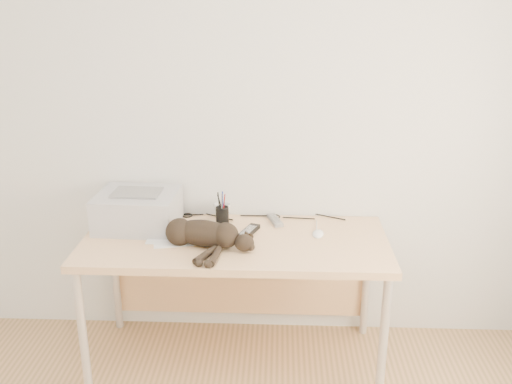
{
  "coord_description": "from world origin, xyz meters",
  "views": [
    {
      "loc": [
        0.23,
        -1.33,
        1.97
      ],
      "look_at": [
        0.11,
        1.34,
        1.02
      ],
      "focal_mm": 40.0,
      "sensor_mm": 36.0,
      "label": 1
    }
  ],
  "objects_px": {
    "mouse": "(318,232)",
    "mug": "(222,211)",
    "printer": "(138,210)",
    "pen_cup": "(222,215)",
    "cat": "(200,235)",
    "desk": "(237,255)"
  },
  "relations": [
    {
      "from": "desk",
      "to": "pen_cup",
      "type": "height_order",
      "value": "pen_cup"
    },
    {
      "from": "cat",
      "to": "pen_cup",
      "type": "height_order",
      "value": "pen_cup"
    },
    {
      "from": "mouse",
      "to": "printer",
      "type": "bearing_deg",
      "value": -176.1
    },
    {
      "from": "desk",
      "to": "pen_cup",
      "type": "relative_size",
      "value": 8.58
    },
    {
      "from": "printer",
      "to": "pen_cup",
      "type": "height_order",
      "value": "printer"
    },
    {
      "from": "desk",
      "to": "mouse",
      "type": "distance_m",
      "value": 0.46
    },
    {
      "from": "pen_cup",
      "to": "mouse",
      "type": "xyz_separation_m",
      "value": [
        0.52,
        -0.13,
        -0.04
      ]
    },
    {
      "from": "printer",
      "to": "mug",
      "type": "height_order",
      "value": "printer"
    },
    {
      "from": "desk",
      "to": "mug",
      "type": "bearing_deg",
      "value": 115.93
    },
    {
      "from": "mug",
      "to": "mouse",
      "type": "height_order",
      "value": "mug"
    },
    {
      "from": "printer",
      "to": "mug",
      "type": "distance_m",
      "value": 0.47
    },
    {
      "from": "cat",
      "to": "pen_cup",
      "type": "bearing_deg",
      "value": 89.17
    },
    {
      "from": "cat",
      "to": "mouse",
      "type": "distance_m",
      "value": 0.63
    },
    {
      "from": "desk",
      "to": "pen_cup",
      "type": "distance_m",
      "value": 0.24
    },
    {
      "from": "printer",
      "to": "cat",
      "type": "xyz_separation_m",
      "value": [
        0.38,
        -0.25,
        -0.03
      ]
    },
    {
      "from": "mug",
      "to": "pen_cup",
      "type": "relative_size",
      "value": 0.53
    },
    {
      "from": "cat",
      "to": "mouse",
      "type": "xyz_separation_m",
      "value": [
        0.6,
        0.17,
        -0.05
      ]
    },
    {
      "from": "mug",
      "to": "pen_cup",
      "type": "height_order",
      "value": "pen_cup"
    },
    {
      "from": "mouse",
      "to": "mug",
      "type": "bearing_deg",
      "value": 167.48
    },
    {
      "from": "desk",
      "to": "printer",
      "type": "xyz_separation_m",
      "value": [
        -0.54,
        0.07,
        0.23
      ]
    },
    {
      "from": "printer",
      "to": "pen_cup",
      "type": "xyz_separation_m",
      "value": [
        0.46,
        0.05,
        -0.05
      ]
    },
    {
      "from": "printer",
      "to": "mouse",
      "type": "relative_size",
      "value": 4.28
    }
  ]
}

